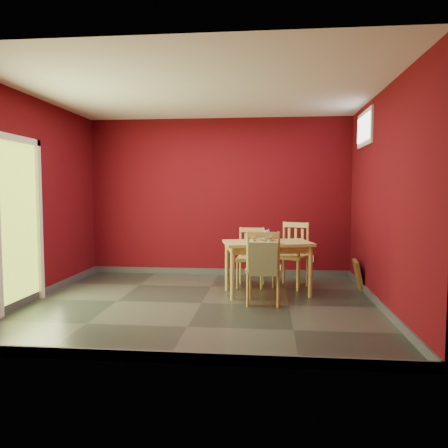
# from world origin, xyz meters

# --- Properties ---
(ground) EXTENTS (4.50, 4.50, 0.00)m
(ground) POSITION_xyz_m (0.00, 0.00, 0.00)
(ground) COLOR #2D342D
(ground) RESTS_ON ground
(room_shell) EXTENTS (4.50, 4.50, 4.50)m
(room_shell) POSITION_xyz_m (0.00, 0.00, 0.05)
(room_shell) COLOR #570810
(room_shell) RESTS_ON ground
(doorway) EXTENTS (0.06, 1.01, 2.13)m
(doorway) POSITION_xyz_m (-2.23, -0.40, 1.12)
(doorway) COLOR #B7D838
(doorway) RESTS_ON ground
(window) EXTENTS (0.05, 0.90, 0.50)m
(window) POSITION_xyz_m (2.23, 1.00, 2.35)
(window) COLOR white
(window) RESTS_ON room_shell
(outlet_plate) EXTENTS (0.08, 0.02, 0.12)m
(outlet_plate) POSITION_xyz_m (1.60, 1.99, 0.30)
(outlet_plate) COLOR silver
(outlet_plate) RESTS_ON room_shell
(dining_table) EXTENTS (1.32, 0.94, 0.75)m
(dining_table) POSITION_xyz_m (0.85, 0.61, 0.65)
(dining_table) COLOR tan
(dining_table) RESTS_ON ground
(table_runner) EXTENTS (0.45, 0.72, 0.34)m
(table_runner) POSITION_xyz_m (0.85, 0.50, 0.69)
(table_runner) COLOR #B45E2E
(table_runner) RESTS_ON dining_table
(chair_far_left) EXTENTS (0.44, 0.44, 0.89)m
(chair_far_left) POSITION_xyz_m (0.60, 1.12, 0.45)
(chair_far_left) COLOR tan
(chair_far_left) RESTS_ON ground
(chair_far_right) EXTENTS (0.60, 0.60, 0.98)m
(chair_far_right) POSITION_xyz_m (1.22, 1.15, 0.50)
(chair_far_right) COLOR tan
(chair_far_right) RESTS_ON ground
(chair_near) EXTENTS (0.46, 0.46, 0.95)m
(chair_near) POSITION_xyz_m (0.80, 0.04, 0.49)
(chair_near) COLOR tan
(chair_near) RESTS_ON ground
(tote_bag) EXTENTS (0.35, 0.20, 0.48)m
(tote_bag) POSITION_xyz_m (0.80, -0.19, 0.63)
(tote_bag) COLOR #8AAE6F
(tote_bag) RESTS_ON chair_near
(cat) EXTENTS (0.33, 0.45, 0.20)m
(cat) POSITION_xyz_m (0.83, 0.65, 0.85)
(cat) COLOR slate
(cat) RESTS_ON table_runner
(picture_frame) EXTENTS (0.18, 0.44, 0.43)m
(picture_frame) POSITION_xyz_m (2.19, 1.04, 0.21)
(picture_frame) COLOR brown
(picture_frame) RESTS_ON ground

